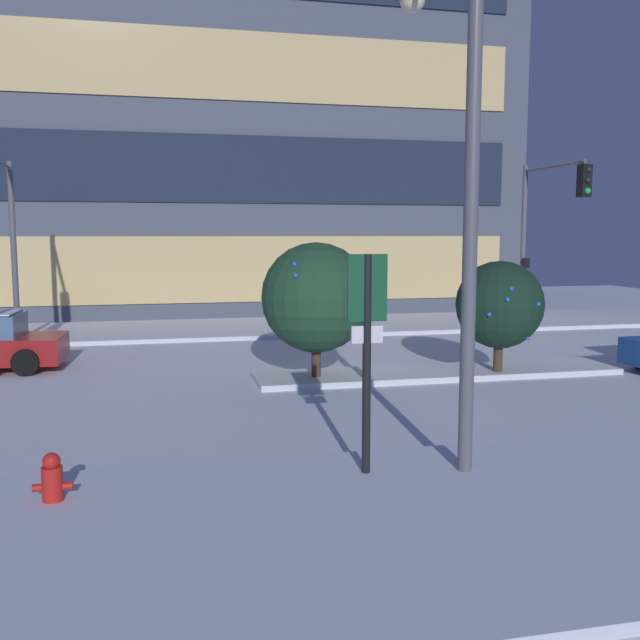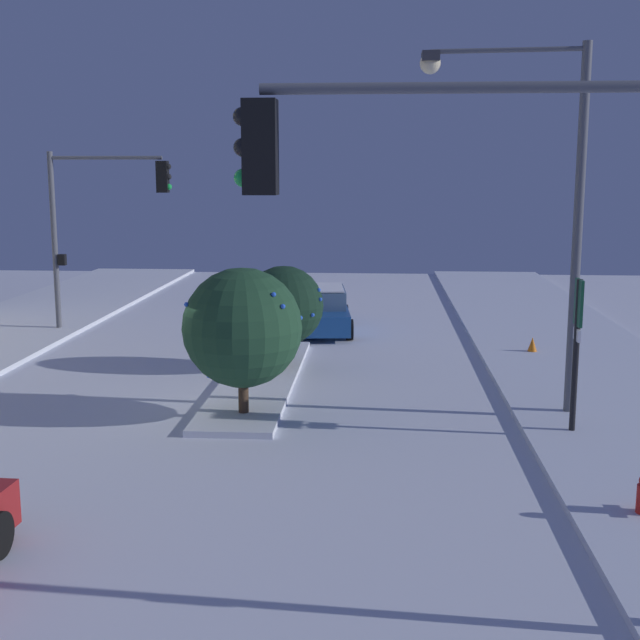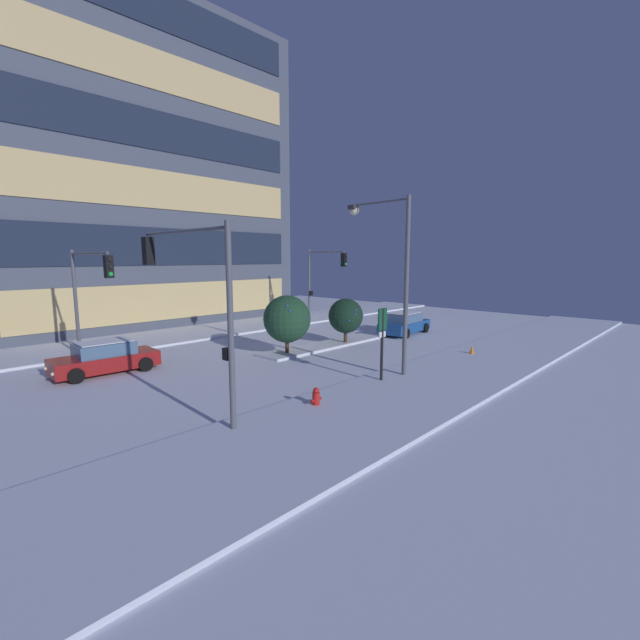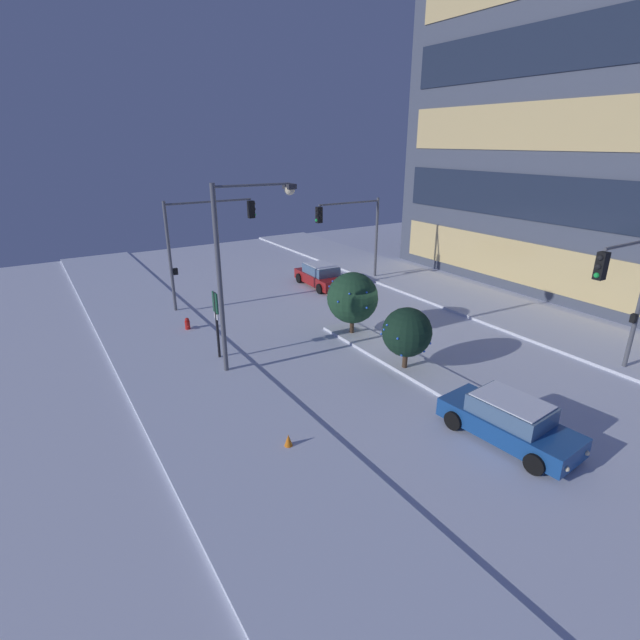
# 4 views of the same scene
# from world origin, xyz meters

# --- Properties ---
(ground) EXTENTS (52.00, 52.00, 0.00)m
(ground) POSITION_xyz_m (0.00, 0.00, 0.00)
(ground) COLOR silver
(curb_strip_near) EXTENTS (52.00, 5.20, 0.14)m
(curb_strip_near) POSITION_xyz_m (0.00, -8.95, 0.07)
(curb_strip_near) COLOR silver
(curb_strip_near) RESTS_ON ground
(curb_strip_far) EXTENTS (52.00, 5.20, 0.14)m
(curb_strip_far) POSITION_xyz_m (0.00, 8.95, 0.07)
(curb_strip_far) COLOR silver
(curb_strip_far) RESTS_ON ground
(median_strip) EXTENTS (9.00, 1.80, 0.14)m
(median_strip) POSITION_xyz_m (2.70, -0.46, 0.07)
(median_strip) COLOR silver
(median_strip) RESTS_ON ground
(office_tower_main) EXTENTS (23.97, 11.25, 24.16)m
(office_tower_main) POSITION_xyz_m (0.09, 18.24, 12.08)
(office_tower_main) COLOR #4C5466
(office_tower_main) RESTS_ON ground
(car_near) EXTENTS (4.67, 2.33, 1.49)m
(car_near) POSITION_xyz_m (9.69, -1.51, 0.71)
(car_near) COLOR #19478C
(car_near) RESTS_ON ground
(car_far) EXTENTS (4.59, 2.21, 1.49)m
(car_far) POSITION_xyz_m (-8.56, 2.75, 0.71)
(car_far) COLOR maroon
(car_far) RESTS_ON ground
(traffic_light_corner_far_right) EXTENTS (0.32, 4.04, 5.88)m
(traffic_light_corner_far_right) POSITION_xyz_m (9.03, 5.62, 4.03)
(traffic_light_corner_far_right) COLOR #565960
(traffic_light_corner_far_right) RESTS_ON ground
(traffic_light_corner_far_left) EXTENTS (0.32, 5.12, 5.64)m
(traffic_light_corner_far_left) POSITION_xyz_m (-8.26, 5.03, 4.00)
(traffic_light_corner_far_left) COLOR #565960
(traffic_light_corner_far_left) RESTS_ON ground
(traffic_light_corner_near_left) EXTENTS (0.32, 5.39, 6.28)m
(traffic_light_corner_near_left) POSITION_xyz_m (-8.53, -5.10, 4.35)
(traffic_light_corner_near_left) COLOR #565960
(traffic_light_corner_near_left) RESTS_ON ground
(street_lamp_arched) EXTENTS (0.63, 3.43, 7.82)m
(street_lamp_arched) POSITION_xyz_m (0.28, -6.61, 5.11)
(street_lamp_arched) COLOR #565960
(street_lamp_arched) RESTS_ON ground
(fire_hydrant) EXTENTS (0.48, 0.26, 0.76)m
(fire_hydrant) POSITION_xyz_m (-5.29, -7.47, 0.36)
(fire_hydrant) COLOR red
(fire_hydrant) RESTS_ON ground
(parking_info_sign) EXTENTS (0.55, 0.12, 3.18)m
(parking_info_sign) POSITION_xyz_m (-1.18, -7.32, 2.04)
(parking_info_sign) COLOR black
(parking_info_sign) RESTS_ON ground
(decorated_tree_median) EXTENTS (2.60, 2.54, 3.26)m
(decorated_tree_median) POSITION_xyz_m (-0.39, -0.56, 1.99)
(decorated_tree_median) COLOR #473323
(decorated_tree_median) RESTS_ON ground
(decorated_tree_left_of_median) EXTENTS (2.10, 2.10, 2.81)m
(decorated_tree_left_of_median) POSITION_xyz_m (4.04, -0.94, 1.76)
(decorated_tree_left_of_median) COLOR #473323
(decorated_tree_left_of_median) RESTS_ON ground
(construction_cone) EXTENTS (0.36, 0.36, 0.55)m
(construction_cone) POSITION_xyz_m (6.32, -7.87, 0.28)
(construction_cone) COLOR orange
(construction_cone) RESTS_ON ground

